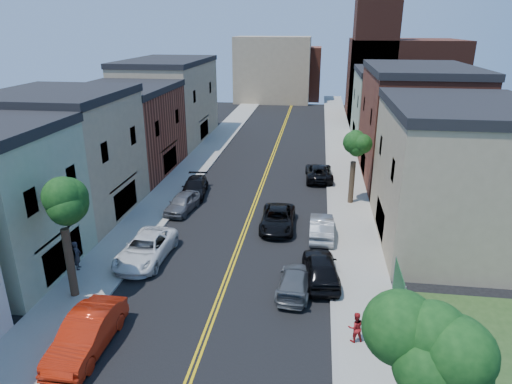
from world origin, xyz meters
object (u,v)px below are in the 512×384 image
at_px(red_sedan, 87,333).
at_px(pedestrian_left, 77,255).
at_px(white_pickup, 146,249).
at_px(black_suv_lane, 278,219).
at_px(dark_car_right_far, 319,172).
at_px(grey_car_left, 182,203).
at_px(black_car_left, 194,187).
at_px(silver_car_right, 321,227).
at_px(black_car_right, 321,268).
at_px(grey_car_right, 295,281).
at_px(pedestrian_right, 355,327).

distance_m(red_sedan, pedestrian_left, 7.69).
distance_m(white_pickup, black_suv_lane, 9.81).
bearing_deg(dark_car_right_far, white_pickup, 55.29).
xyz_separation_m(red_sedan, grey_car_left, (-0.39, 16.44, -0.12)).
distance_m(black_car_left, dark_car_right_far, 12.22).
bearing_deg(black_suv_lane, red_sedan, -118.48).
xyz_separation_m(white_pickup, dark_car_right_far, (10.74, 17.51, -0.05)).
relative_size(white_pickup, pedestrian_left, 3.15).
bearing_deg(silver_car_right, black_car_right, 89.66).
bearing_deg(pedestrian_left, white_pickup, -80.66).
bearing_deg(pedestrian_left, grey_car_right, -109.76).
bearing_deg(silver_car_right, pedestrian_right, 97.85).
distance_m(red_sedan, black_car_left, 20.13).
height_order(grey_car_right, black_car_right, black_car_right).
bearing_deg(red_sedan, black_car_right, 35.15).
height_order(grey_car_left, silver_car_right, silver_car_right).
distance_m(white_pickup, grey_car_left, 8.03).
height_order(grey_car_right, black_suv_lane, black_suv_lane).
height_order(black_car_left, dark_car_right_far, dark_car_right_far).
height_order(grey_car_left, pedestrian_right, pedestrian_right).
bearing_deg(black_suv_lane, black_car_right, -66.54).
relative_size(black_car_left, black_car_right, 1.03).
relative_size(dark_car_right_far, pedestrian_right, 3.53).
relative_size(grey_car_left, pedestrian_right, 2.86).
bearing_deg(grey_car_right, silver_car_right, -97.12).
bearing_deg(dark_car_right_far, silver_car_right, 87.94).
bearing_deg(grey_car_left, black_car_left, 97.20).
bearing_deg(pedestrian_right, pedestrian_left, -32.25).
xyz_separation_m(pedestrian_left, pedestrian_right, (16.16, -4.51, -0.14)).
xyz_separation_m(white_pickup, black_suv_lane, (7.81, 5.94, -0.06)).
distance_m(grey_car_left, black_car_left, 3.68).
bearing_deg(dark_car_right_far, grey_car_left, 38.23).
height_order(silver_car_right, dark_car_right_far, silver_car_right).
xyz_separation_m(red_sedan, pedestrian_left, (-3.99, 6.58, 0.20)).
xyz_separation_m(white_pickup, grey_car_right, (9.53, -2.32, -0.15)).
bearing_deg(black_car_right, dark_car_right_far, -95.71).
distance_m(black_car_left, silver_car_right, 12.95).
relative_size(black_suv_lane, pedestrian_right, 3.44).
height_order(silver_car_right, pedestrian_right, pedestrian_right).
bearing_deg(black_car_left, black_car_right, -55.55).
relative_size(grey_car_right, silver_car_right, 0.96).
xyz_separation_m(grey_car_right, black_suv_lane, (-1.72, 8.26, 0.08)).
relative_size(white_pickup, grey_car_left, 1.31).
distance_m(dark_car_right_far, pedestrian_left, 24.09).
relative_size(red_sedan, pedestrian_right, 3.43).
distance_m(grey_car_left, grey_car_right, 14.08).
xyz_separation_m(white_pickup, grey_car_left, (-0.01, 8.03, -0.05)).
xyz_separation_m(red_sedan, black_suv_lane, (7.43, 14.36, -0.13)).
distance_m(white_pickup, grey_car_right, 9.81).
bearing_deg(silver_car_right, black_suv_lane, -18.82).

